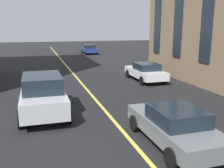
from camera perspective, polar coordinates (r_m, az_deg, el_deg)
lane_centre_line at (r=15.97m, az=-4.77°, el=-2.18°), size 80.00×0.16×0.01m
car_blue_far at (r=39.91m, az=-5.05°, el=7.67°), size 3.90×1.89×1.40m
car_silver_parked_b at (r=12.45m, az=-15.06°, el=-2.22°), size 4.70×2.14×1.88m
car_white_oncoming at (r=19.90m, az=7.44°, el=2.75°), size 4.40×1.95×1.37m
car_grey_mid at (r=9.31m, az=13.64°, el=-8.90°), size 4.40×1.95×1.37m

